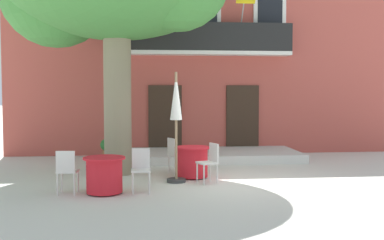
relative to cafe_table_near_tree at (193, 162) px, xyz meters
name	(u,v)px	position (x,y,z in m)	size (l,w,h in m)	color
ground_plane	(240,182)	(1.03, -0.68, -0.39)	(120.00, 120.00, 0.00)	beige
building_facade	(197,47)	(0.84, 6.31, 3.36)	(13.00, 5.09, 7.50)	#B24C42
entrance_step_platform	(209,155)	(0.84, 3.09, -0.27)	(5.53, 2.45, 0.25)	silver
cafe_table_near_tree	(193,162)	(0.00, 0.00, 0.00)	(0.86, 0.86, 0.76)	red
cafe_chair_near_tree_0	(210,160)	(0.33, -0.68, 0.14)	(0.51, 0.51, 0.91)	silver
cafe_chair_near_tree_1	(175,153)	(-0.38, 0.65, 0.14)	(0.53, 0.53, 0.91)	silver
cafe_table_middle	(104,175)	(-1.99, -1.60, 0.00)	(0.86, 0.86, 0.76)	red
cafe_chair_middle_0	(67,169)	(-2.75, -1.61, 0.14)	(0.43, 0.43, 0.91)	silver
cafe_chair_middle_1	(141,167)	(-1.24, -1.52, 0.14)	(0.40, 0.40, 0.91)	silver
cafe_umbrella	(176,110)	(-0.43, -0.51, 1.27)	(0.44, 0.44, 2.55)	#997A56
ground_planter_left	(107,148)	(-2.28, 3.10, -0.01)	(0.41, 0.41, 0.68)	#995638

